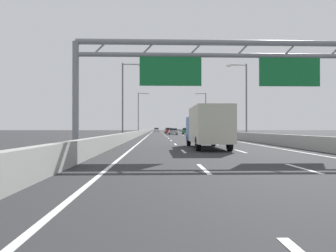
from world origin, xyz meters
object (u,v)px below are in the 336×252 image
object	(u,v)px
black_car	(168,130)
box_truck	(208,126)
streetlamp_right_mid	(244,97)
streetlamp_right_far	(205,111)
red_car	(169,131)
white_car	(156,130)
silver_car	(173,131)
green_car	(186,131)
streetlamp_left_far	(139,111)
yellow_car	(168,130)
streetlamp_left_mid	(125,96)
sign_gantry	(222,68)

from	to	relation	value
black_car	box_truck	world-z (taller)	box_truck
streetlamp_right_mid	box_truck	distance (m)	19.26
streetlamp_right_far	red_car	distance (m)	16.55
white_car	red_car	bearing A→B (deg)	-85.30
silver_car	red_car	bearing A→B (deg)	91.11
green_car	white_car	world-z (taller)	white_car
streetlamp_left_far	streetlamp_right_far	xyz separation A→B (m)	(14.93, 0.00, 0.00)
yellow_car	red_car	world-z (taller)	red_car
streetlamp_left_mid	white_car	size ratio (longest dim) A/B	2.05
streetlamp_left_mid	green_car	xyz separation A→B (m)	(11.16, 39.34, -4.64)
yellow_car	green_car	world-z (taller)	green_car
black_car	green_car	distance (m)	35.03
streetlamp_right_mid	red_car	xyz separation A→B (m)	(-7.61, 48.46, -4.63)
streetlamp_right_far	box_truck	xyz separation A→B (m)	(-7.30, -51.94, -3.78)
sign_gantry	streetlamp_right_mid	distance (m)	24.02
green_car	silver_car	bearing A→B (deg)	-121.21
black_car	sign_gantry	bearing A→B (deg)	-90.06
streetlamp_right_far	streetlamp_right_mid	bearing A→B (deg)	-90.00
streetlamp_left_far	streetlamp_right_far	bearing A→B (deg)	0.00
sign_gantry	green_car	bearing A→B (deg)	86.73
black_car	green_car	size ratio (longest dim) A/B	1.00
streetlamp_right_mid	white_car	world-z (taller)	streetlamp_right_mid
streetlamp_right_far	green_car	bearing A→B (deg)	128.05
white_car	box_truck	distance (m)	108.57
red_car	sign_gantry	bearing A→B (deg)	-89.77
red_car	white_car	bearing A→B (deg)	94.70
streetlamp_left_far	black_car	xyz separation A→B (m)	(7.71, 39.68, -4.60)
silver_car	box_truck	world-z (taller)	box_truck
streetlamp_right_mid	green_car	distance (m)	39.79
streetlamp_right_mid	streetlamp_right_far	bearing A→B (deg)	90.00
red_car	green_car	world-z (taller)	green_car
streetlamp_right_far	silver_car	distance (m)	8.74
streetlamp_right_mid	black_car	xyz separation A→B (m)	(-7.22, 74.21, -4.60)
silver_car	white_car	world-z (taller)	white_car
green_car	box_truck	distance (m)	56.88
sign_gantry	streetlamp_left_far	size ratio (longest dim) A/B	1.70
sign_gantry	streetlamp_left_far	world-z (taller)	streetlamp_left_far
streetlamp_right_far	black_car	bearing A→B (deg)	100.32
streetlamp_left_far	streetlamp_right_far	distance (m)	14.93
streetlamp_left_far	black_car	distance (m)	40.69
streetlamp_left_far	box_truck	distance (m)	52.64
streetlamp_left_mid	streetlamp_right_mid	xyz separation A→B (m)	(14.93, 0.00, 0.00)
sign_gantry	box_truck	size ratio (longest dim) A/B	1.91
sign_gantry	yellow_car	xyz separation A→B (m)	(-0.13, 81.32, -4.06)
box_truck	black_car	bearing A→B (deg)	89.95
streetlamp_left_mid	sign_gantry	bearing A→B (deg)	-71.61
streetlamp_left_far	streetlamp_right_far	world-z (taller)	same
yellow_car	white_car	distance (m)	32.83
white_car	box_truck	world-z (taller)	box_truck
silver_car	yellow_car	distance (m)	24.97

